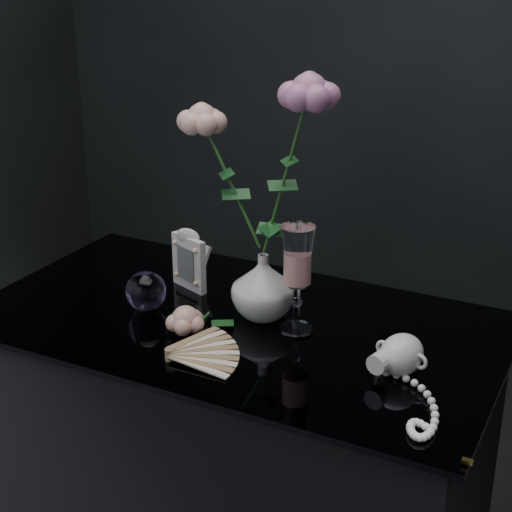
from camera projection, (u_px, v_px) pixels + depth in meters
The scene contains 9 objects.
table at pixel (237, 475), 1.71m from camera, with size 1.05×0.58×0.76m.
vase at pixel (263, 286), 1.56m from camera, with size 0.13×0.13×0.13m, color silver.
wine_glass at pixel (297, 280), 1.49m from camera, with size 0.07×0.07×0.21m, color white, non-canonical shape.
picture_frame at pixel (189, 258), 1.69m from camera, with size 0.10×0.08×0.14m, color silver, non-canonical shape.
paperweight at pixel (146, 291), 1.59m from camera, with size 0.08×0.08×0.08m, color #9771B8, non-canonical shape.
paper_fan at pixel (169, 354), 1.41m from camera, with size 0.25×0.20×0.03m, color beige, non-canonical shape.
loose_rose at pixel (186, 320), 1.50m from camera, with size 0.13×0.17×0.06m, color #DD9E8E, non-canonical shape.
pearl_jar at pixel (401, 353), 1.36m from camera, with size 0.25×0.26×0.08m, color white, non-canonical shape.
roses at pixel (261, 160), 1.47m from camera, with size 0.30×0.12×0.41m.
Camera 1 is at (0.67, -1.19, 1.47)m, focal length 55.00 mm.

